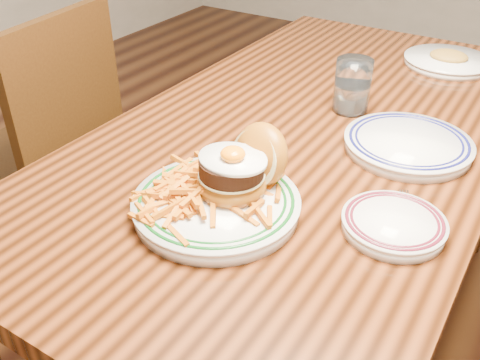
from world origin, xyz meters
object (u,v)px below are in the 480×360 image
Objects in this scene: chair_left at (47,150)px; main_plate at (224,190)px; side_plate at (394,223)px; table at (311,156)px.

main_plate is (0.83, -0.24, 0.29)m from chair_left.
chair_left reaches higher than side_plate.
table is at bearing 157.49° from side_plate.
table is 0.43m from side_plate.
table is 0.42m from main_plate.
chair_left reaches higher than table.
side_plate is (0.29, -0.30, 0.10)m from table.
side_plate reaches higher than table.
table is 4.93× the size of main_plate.
side_plate is at bearing -15.33° from chair_left.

